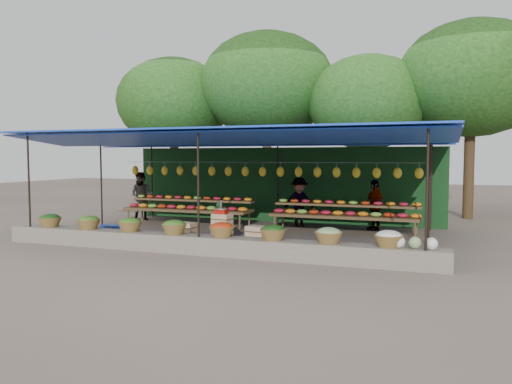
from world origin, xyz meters
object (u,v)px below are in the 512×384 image
(vendor_seated, at_px, (219,222))
(crate_counter, at_px, (221,232))
(blue_crate_front, at_px, (32,233))
(weighing_scale, at_px, (221,211))
(blue_crate_back, at_px, (112,231))

(vendor_seated, bearing_deg, crate_counter, 113.28)
(vendor_seated, height_order, blue_crate_front, vendor_seated)
(weighing_scale, relative_size, blue_crate_front, 0.68)
(crate_counter, xyz_separation_m, blue_crate_front, (-5.09, -0.95, -0.16))
(weighing_scale, xyz_separation_m, blue_crate_back, (-3.36, 0.14, -0.69))
(vendor_seated, relative_size, blue_crate_back, 1.98)
(weighing_scale, height_order, blue_crate_back, weighing_scale)
(crate_counter, height_order, blue_crate_back, crate_counter)
(crate_counter, distance_m, blue_crate_back, 3.37)
(weighing_scale, relative_size, vendor_seated, 0.32)
(blue_crate_back, bearing_deg, weighing_scale, 11.51)
(crate_counter, bearing_deg, weighing_scale, -0.00)
(weighing_scale, height_order, vendor_seated, weighing_scale)
(crate_counter, distance_m, blue_crate_front, 5.18)
(blue_crate_front, bearing_deg, weighing_scale, -2.63)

